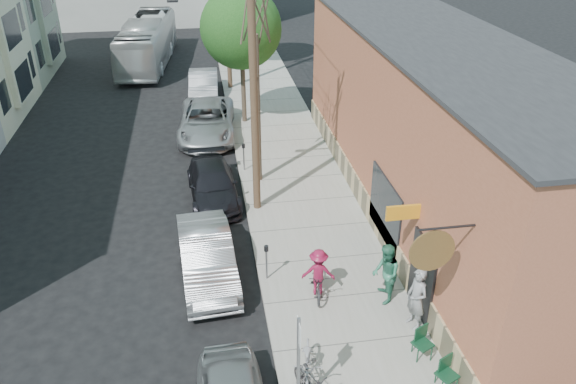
{
  "coord_description": "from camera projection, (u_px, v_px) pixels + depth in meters",
  "views": [
    {
      "loc": [
        0.62,
        -13.1,
        11.27
      ],
      "look_at": [
        3.44,
        4.36,
        1.5
      ],
      "focal_mm": 35.0,
      "sensor_mm": 36.0,
      "label": 1
    }
  ],
  "objects": [
    {
      "name": "car_3",
      "position": [
        207.0,
        121.0,
        28.12
      ],
      "size": [
        3.09,
        6.0,
        1.62
      ],
      "primitive_type": "imported",
      "rotation": [
        0.0,
        0.0,
        -0.07
      ],
      "color": "#9FA3A7",
      "rests_on": "ground"
    },
    {
      "name": "cyclist_bike",
      "position": [
        318.0,
        281.0,
        17.13
      ],
      "size": [
        0.86,
        1.82,
        0.92
      ],
      "primitive_type": "imported",
      "rotation": [
        0.0,
        0.0,
        -0.15
      ],
      "color": "black",
      "rests_on": "sidewalk"
    },
    {
      "name": "parking_meter_near",
      "position": [
        266.0,
        257.0,
        17.59
      ],
      "size": [
        0.14,
        0.14,
        1.24
      ],
      "color": "slate",
      "rests_on": "sidewalk"
    },
    {
      "name": "patron_grey",
      "position": [
        417.0,
        299.0,
        15.6
      ],
      "size": [
        0.64,
        0.81,
        1.95
      ],
      "primitive_type": "imported",
      "rotation": [
        0.0,
        0.0,
        -1.31
      ],
      "color": "gray",
      "rests_on": "sidewalk"
    },
    {
      "name": "cyclist",
      "position": [
        318.0,
        272.0,
        16.98
      ],
      "size": [
        1.12,
        0.8,
        1.57
      ],
      "primitive_type": "imported",
      "rotation": [
        0.0,
        0.0,
        2.91
      ],
      "color": "maroon",
      "rests_on": "sidewalk"
    },
    {
      "name": "sidewalk",
      "position": [
        283.0,
        151.0,
        26.74
      ],
      "size": [
        4.5,
        58.0,
        0.15
      ],
      "primitive_type": "cube",
      "color": "gray",
      "rests_on": "ground"
    },
    {
      "name": "car_2",
      "position": [
        213.0,
        184.0,
        22.5
      ],
      "size": [
        2.17,
        4.68,
        1.33
      ],
      "primitive_type": "imported",
      "rotation": [
        0.0,
        0.0,
        0.07
      ],
      "color": "black",
      "rests_on": "ground"
    },
    {
      "name": "cafe_building",
      "position": [
        434.0,
        130.0,
        20.65
      ],
      "size": [
        6.6,
        20.2,
        6.61
      ],
      "color": "#A6593D",
      "rests_on": "ground"
    },
    {
      "name": "utility_pole_near",
      "position": [
        252.0,
        76.0,
        19.39
      ],
      "size": [
        3.57,
        0.28,
        10.0
      ],
      "color": "#503A28",
      "rests_on": "sidewalk"
    },
    {
      "name": "parking_meter_far",
      "position": [
        244.0,
        153.0,
        24.39
      ],
      "size": [
        0.14,
        0.14,
        1.24
      ],
      "color": "slate",
      "rests_on": "sidewalk"
    },
    {
      "name": "car_4",
      "position": [
        204.0,
        85.0,
        33.13
      ],
      "size": [
        1.83,
        4.8,
        1.56
      ],
      "primitive_type": "imported",
      "rotation": [
        0.0,
        0.0,
        -0.04
      ],
      "color": "gray",
      "rests_on": "ground"
    },
    {
      "name": "bus",
      "position": [
        147.0,
        42.0,
        39.04
      ],
      "size": [
        3.71,
        11.45,
        3.13
      ],
      "primitive_type": "imported",
      "rotation": [
        0.0,
        0.0,
        -0.1
      ],
      "color": "silver",
      "rests_on": "ground"
    },
    {
      "name": "patio_chair_a",
      "position": [
        423.0,
        344.0,
        14.82
      ],
      "size": [
        0.66,
        0.66,
        0.88
      ],
      "primitive_type": null,
      "rotation": [
        0.0,
        0.0,
        0.43
      ],
      "color": "#0F3722",
      "rests_on": "sidewalk"
    },
    {
      "name": "parked_bike_b",
      "position": [
        308.0,
        365.0,
        14.05
      ],
      "size": [
        1.08,
        2.08,
        1.04
      ],
      "primitive_type": "imported",
      "rotation": [
        0.0,
        0.0,
        -0.2
      ],
      "color": "gray",
      "rests_on": "sidewalk"
    },
    {
      "name": "patio_chair_b",
      "position": [
        447.0,
        375.0,
        13.88
      ],
      "size": [
        0.66,
        0.66,
        0.88
      ],
      "primitive_type": null,
      "rotation": [
        0.0,
        0.0,
        0.44
      ],
      "color": "#0F3722",
      "rests_on": "sidewalk"
    },
    {
      "name": "car_1",
      "position": [
        207.0,
        257.0,
        17.95
      ],
      "size": [
        1.97,
        4.82,
        1.55
      ],
      "primitive_type": "imported",
      "rotation": [
        0.0,
        0.0,
        0.07
      ],
      "color": "#A4A6AC",
      "rests_on": "ground"
    },
    {
      "name": "tree_leafy_mid",
      "position": [
        241.0,
        28.0,
        27.54
      ],
      "size": [
        4.03,
        4.03,
        6.88
      ],
      "color": "#44392C",
      "rests_on": "sidewalk"
    },
    {
      "name": "ground",
      "position": [
        197.0,
        315.0,
        16.68
      ],
      "size": [
        120.0,
        120.0,
        0.0
      ],
      "primitive_type": "plane",
      "color": "black"
    },
    {
      "name": "tree_bare",
      "position": [
        257.0,
        111.0,
        22.52
      ],
      "size": [
        0.24,
        0.24,
        6.14
      ],
      "color": "#44392C",
      "rests_on": "sidewalk"
    },
    {
      "name": "utility_pole_far",
      "position": [
        226.0,
        0.0,
        32.33
      ],
      "size": [
        1.8,
        0.28,
        10.0
      ],
      "color": "#503A28",
      "rests_on": "sidewalk"
    },
    {
      "name": "sign_post",
      "position": [
        299.0,
        356.0,
        12.76
      ],
      "size": [
        0.07,
        0.45,
        2.8
      ],
      "color": "slate",
      "rests_on": "sidewalk"
    },
    {
      "name": "patron_green",
      "position": [
        386.0,
        274.0,
        16.6
      ],
      "size": [
        0.84,
        1.02,
        1.93
      ],
      "primitive_type": "imported",
      "rotation": [
        0.0,
        0.0,
        -1.69
      ],
      "color": "#2F7659",
      "rests_on": "sidewalk"
    }
  ]
}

